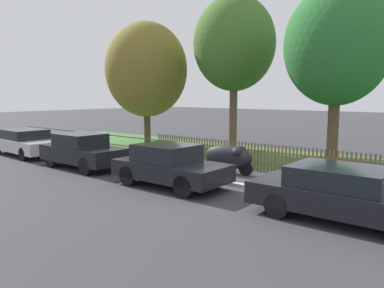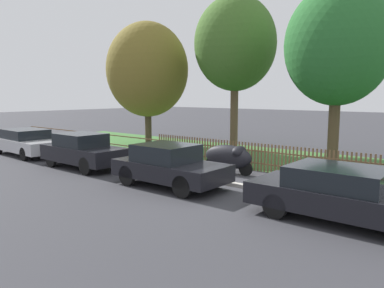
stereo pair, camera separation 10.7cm
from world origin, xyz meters
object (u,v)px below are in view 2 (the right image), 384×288
object	(u,v)px
covered_motorcycle	(229,157)
tree_nearest_kerb	(147,70)
parked_car_red_compact	(345,194)
parked_car_black_saloon	(83,150)
tree_mid_park	(338,46)
parked_car_navy_estate	(169,165)
parked_car_silver_hatchback	(27,142)
tree_behind_motorcycle	(235,44)

from	to	relation	value
covered_motorcycle	tree_nearest_kerb	xyz separation A→B (m)	(-8.20, 3.61, 3.76)
parked_car_red_compact	parked_car_black_saloon	bearing A→B (deg)	-179.79
tree_mid_park	parked_car_red_compact	bearing A→B (deg)	-68.66
parked_car_navy_estate	parked_car_red_compact	bearing A→B (deg)	0.80
parked_car_silver_hatchback	tree_mid_park	world-z (taller)	tree_mid_park
covered_motorcycle	tree_mid_park	world-z (taller)	tree_mid_park
parked_car_navy_estate	tree_behind_motorcycle	size ratio (longest dim) A/B	0.48
parked_car_silver_hatchback	tree_nearest_kerb	world-z (taller)	tree_nearest_kerb
parked_car_black_saloon	parked_car_navy_estate	xyz separation A→B (m)	(4.87, -0.04, -0.02)
parked_car_red_compact	covered_motorcycle	world-z (taller)	parked_car_red_compact
parked_car_navy_estate	covered_motorcycle	xyz separation A→B (m)	(0.38, 2.91, -0.05)
tree_behind_motorcycle	parked_car_black_saloon	bearing A→B (deg)	-103.52
tree_nearest_kerb	parked_car_silver_hatchback	bearing A→B (deg)	-107.57
covered_motorcycle	tree_mid_park	xyz separation A→B (m)	(2.42, 4.17, 4.31)
parked_car_navy_estate	covered_motorcycle	bearing A→B (deg)	81.83
covered_motorcycle	tree_behind_motorcycle	bearing A→B (deg)	117.32
parked_car_black_saloon	parked_car_red_compact	size ratio (longest dim) A/B	0.86
parked_car_navy_estate	tree_nearest_kerb	world-z (taller)	tree_nearest_kerb
tree_behind_motorcycle	parked_car_navy_estate	bearing A→B (deg)	-70.48
parked_car_navy_estate	covered_motorcycle	distance (m)	2.94
parked_car_silver_hatchback	parked_car_red_compact	distance (m)	15.34
tree_behind_motorcycle	tree_mid_park	bearing A→B (deg)	-11.06
tree_nearest_kerb	tree_mid_park	world-z (taller)	tree_mid_park
parked_car_red_compact	tree_mid_park	bearing A→B (deg)	110.99
parked_car_red_compact	covered_motorcycle	size ratio (longest dim) A/B	2.25
parked_car_red_compact	tree_behind_motorcycle	xyz separation A→B (m)	(-8.42, 8.05, 4.96)
parked_car_black_saloon	tree_behind_motorcycle	distance (m)	9.71
parked_car_navy_estate	parked_car_red_compact	world-z (taller)	parked_car_navy_estate
parked_car_navy_estate	tree_behind_motorcycle	distance (m)	9.99
parked_car_black_saloon	parked_car_red_compact	bearing A→B (deg)	0.58
parked_car_black_saloon	covered_motorcycle	world-z (taller)	parked_car_black_saloon
parked_car_black_saloon	parked_car_red_compact	world-z (taller)	parked_car_black_saloon
parked_car_black_saloon	tree_nearest_kerb	bearing A→B (deg)	114.50
parked_car_red_compact	covered_motorcycle	xyz separation A→B (m)	(-5.13, 2.76, -0.01)
parked_car_silver_hatchback	covered_motorcycle	world-z (taller)	parked_car_silver_hatchback
covered_motorcycle	tree_nearest_kerb	distance (m)	9.71
parked_car_silver_hatchback	tree_behind_motorcycle	xyz separation A→B (m)	(6.92, 8.02, 4.96)
parked_car_navy_estate	parked_car_black_saloon	bearing A→B (deg)	178.76
tree_mid_park	covered_motorcycle	bearing A→B (deg)	-120.16
parked_car_silver_hatchback	tree_behind_motorcycle	bearing A→B (deg)	51.38
parked_car_silver_hatchback	covered_motorcycle	bearing A→B (deg)	17.15
parked_car_silver_hatchback	parked_car_red_compact	bearing A→B (deg)	2.05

